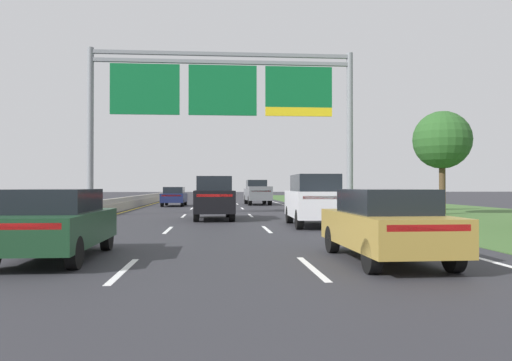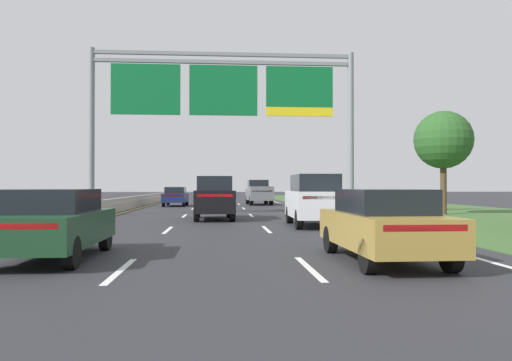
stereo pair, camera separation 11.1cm
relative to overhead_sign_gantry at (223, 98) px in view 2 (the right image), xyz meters
The scene contains 12 objects.
ground_plane 8.96m from the overhead_sign_gantry, 92.87° to the left, with size 220.00×220.00×0.00m, color #2B2B30.
lane_striping 8.65m from the overhead_sign_gantry, 93.10° to the left, with size 11.96×106.00×0.01m.
grass_verge_right 16.32m from the overhead_sign_gantry, 23.71° to the left, with size 14.00×110.00×0.02m, color #3D602D.
median_barrier_concrete 11.10m from the overhead_sign_gantry, 139.02° to the left, with size 0.60×110.00×0.85m.
overhead_sign_gantry is the anchor object (origin of this frame).
pickup_truck_grey 17.29m from the overhead_sign_gantry, 78.44° to the left, with size 2.16×5.46×2.20m.
car_black_centre_lane_suv 6.65m from the overhead_sign_gantry, 97.78° to the right, with size 2.02×4.75×2.11m.
car_darkgreen_left_lane_sedan 18.24m from the overhead_sign_gantry, 103.18° to the right, with size 1.84×4.41×1.57m.
car_navy_left_lane_sedan 15.03m from the overhead_sign_gantry, 105.99° to the left, with size 1.91×4.44×1.57m.
car_gold_right_lane_sedan 18.97m from the overhead_sign_gantry, 79.43° to the right, with size 1.89×4.43×1.57m.
car_white_right_lane_suv 10.44m from the overhead_sign_gantry, 65.67° to the right, with size 2.03×4.75×2.11m.
roadside_tree_mid 12.90m from the overhead_sign_gantry, ahead, with size 3.34×3.34×5.99m.
Camera 2 is at (0.06, 0.58, 1.64)m, focal length 35.26 mm.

